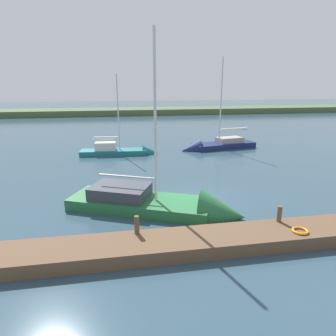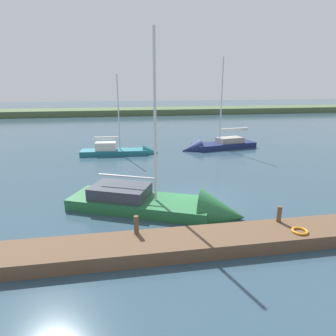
# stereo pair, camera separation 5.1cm
# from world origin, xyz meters

# --- Properties ---
(ground_plane) EXTENTS (200.00, 200.00, 0.00)m
(ground_plane) POSITION_xyz_m (0.00, 0.00, 0.00)
(ground_plane) COLOR #2D4756
(far_shoreline) EXTENTS (180.00, 8.00, 2.40)m
(far_shoreline) POSITION_xyz_m (0.00, -49.64, 0.00)
(far_shoreline) COLOR #4C603D
(far_shoreline) RESTS_ON ground_plane
(dock_pier) EXTENTS (25.11, 1.88, 0.57)m
(dock_pier) POSITION_xyz_m (0.00, 5.02, 0.28)
(dock_pier) COLOR brown
(dock_pier) RESTS_ON ground_plane
(mooring_post_near) EXTENTS (0.20, 0.20, 0.72)m
(mooring_post_near) POSITION_xyz_m (-2.51, 4.36, 0.93)
(mooring_post_near) COLOR brown
(mooring_post_near) RESTS_ON dock_pier
(mooring_post_far) EXTENTS (0.20, 0.20, 0.76)m
(mooring_post_far) POSITION_xyz_m (3.77, 4.36, 0.95)
(mooring_post_far) COLOR brown
(mooring_post_far) RESTS_ON dock_pier
(life_ring_buoy) EXTENTS (0.66, 0.66, 0.10)m
(life_ring_buoy) POSITION_xyz_m (-2.88, 5.40, 0.62)
(life_ring_buoy) COLOR orange
(life_ring_buoy) RESTS_ON dock_pier
(sailboat_mid_channel) EXTENTS (7.31, 2.11, 7.97)m
(sailboat_mid_channel) POSITION_xyz_m (3.87, -12.13, 0.21)
(sailboat_mid_channel) COLOR #1E6B75
(sailboat_mid_channel) RESTS_ON ground_plane
(sailboat_inner_slip) EXTENTS (9.40, 5.99, 10.05)m
(sailboat_inner_slip) POSITION_xyz_m (1.90, 1.33, 0.24)
(sailboat_inner_slip) COLOR #236638
(sailboat_inner_slip) RESTS_ON ground_plane
(sailboat_behind_pier) EXTENTS (8.25, 3.59, 9.88)m
(sailboat_behind_pier) POSITION_xyz_m (-5.19, -13.00, 0.17)
(sailboat_behind_pier) COLOR navy
(sailboat_behind_pier) RESTS_ON ground_plane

